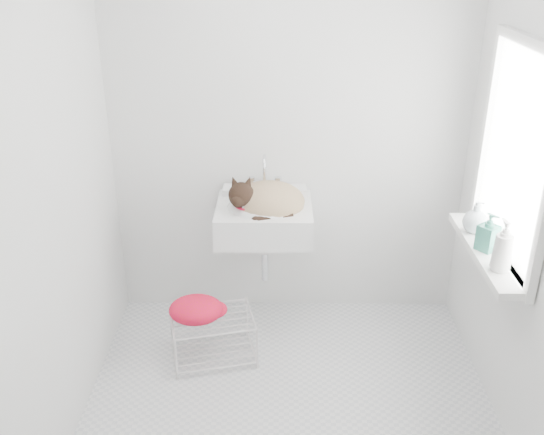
{
  "coord_description": "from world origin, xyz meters",
  "views": [
    {
      "loc": [
        -0.06,
        -2.59,
        2.3
      ],
      "look_at": [
        -0.1,
        0.5,
        0.88
      ],
      "focal_mm": 40.22,
      "sensor_mm": 36.0,
      "label": 1
    }
  ],
  "objects_px": {
    "sink": "(264,205)",
    "wire_rack": "(213,336)",
    "bottle_a": "(499,270)",
    "bottle_c": "(474,231)",
    "bottle_b": "(486,250)",
    "cat": "(266,200)"
  },
  "relations": [
    {
      "from": "wire_rack",
      "to": "bottle_c",
      "type": "bearing_deg",
      "value": -0.23
    },
    {
      "from": "cat",
      "to": "bottle_a",
      "type": "height_order",
      "value": "cat"
    },
    {
      "from": "sink",
      "to": "bottle_a",
      "type": "bearing_deg",
      "value": -33.75
    },
    {
      "from": "bottle_a",
      "to": "bottle_c",
      "type": "xyz_separation_m",
      "value": [
        0.0,
        0.42,
        0.0
      ]
    },
    {
      "from": "sink",
      "to": "bottle_c",
      "type": "distance_m",
      "value": 1.2
    },
    {
      "from": "bottle_b",
      "to": "cat",
      "type": "bearing_deg",
      "value": 154.65
    },
    {
      "from": "sink",
      "to": "bottle_a",
      "type": "distance_m",
      "value": 1.38
    },
    {
      "from": "bottle_a",
      "to": "bottle_c",
      "type": "height_order",
      "value": "bottle_a"
    },
    {
      "from": "bottle_a",
      "to": "bottle_c",
      "type": "distance_m",
      "value": 0.42
    },
    {
      "from": "sink",
      "to": "wire_rack",
      "type": "bearing_deg",
      "value": -131.41
    },
    {
      "from": "bottle_c",
      "to": "bottle_b",
      "type": "bearing_deg",
      "value": -90.0
    },
    {
      "from": "sink",
      "to": "bottle_b",
      "type": "xyz_separation_m",
      "value": [
        1.15,
        -0.55,
        0.0
      ]
    },
    {
      "from": "sink",
      "to": "wire_rack",
      "type": "height_order",
      "value": "sink"
    },
    {
      "from": "bottle_b",
      "to": "wire_rack",
      "type": "bearing_deg",
      "value": 171.49
    },
    {
      "from": "bottle_b",
      "to": "bottle_c",
      "type": "height_order",
      "value": "bottle_b"
    },
    {
      "from": "wire_rack",
      "to": "bottle_a",
      "type": "distance_m",
      "value": 1.66
    },
    {
      "from": "cat",
      "to": "bottle_b",
      "type": "relative_size",
      "value": 2.24
    },
    {
      "from": "sink",
      "to": "wire_rack",
      "type": "xyz_separation_m",
      "value": [
        -0.3,
        -0.34,
        -0.7
      ]
    },
    {
      "from": "bottle_a",
      "to": "sink",
      "type": "bearing_deg",
      "value": 146.25
    },
    {
      "from": "bottle_a",
      "to": "bottle_b",
      "type": "height_order",
      "value": "bottle_a"
    },
    {
      "from": "sink",
      "to": "bottle_a",
      "type": "xyz_separation_m",
      "value": [
        1.15,
        -0.77,
        0.0
      ]
    },
    {
      "from": "bottle_a",
      "to": "cat",
      "type": "bearing_deg",
      "value": 146.57
    }
  ]
}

